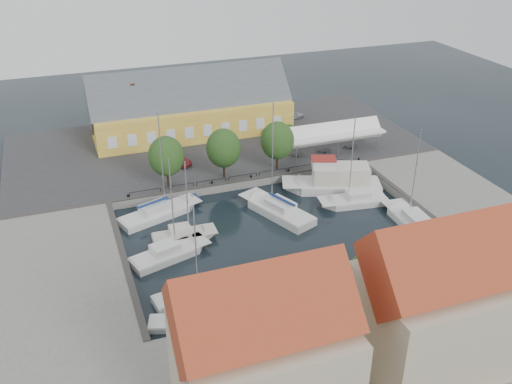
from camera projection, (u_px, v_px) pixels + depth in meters
ground at (275, 228)px, 61.52m from camera, size 140.00×140.00×0.00m
north_quay at (215, 146)px, 80.45m from camera, size 56.00×26.00×1.00m
west_quay at (63, 276)px, 52.98m from camera, size 12.00×24.00×1.00m
east_quay at (457, 200)px, 66.27m from camera, size 12.00×24.00×1.00m
south_bank at (376, 356)px, 43.79m from camera, size 56.00×14.00×1.00m
quay_edge_fittings at (260, 200)px, 64.99m from camera, size 56.00×24.72×0.40m
warehouse at (186, 110)px, 82.31m from camera, size 28.56×14.00×9.55m
tent_canopy at (333, 133)px, 76.12m from camera, size 14.00×4.00×2.83m
quay_trees at (223, 148)px, 68.66m from camera, size 18.20×4.20×6.30m
car_silver at (293, 115)px, 88.51m from camera, size 3.64×1.77×1.20m
car_red at (176, 160)px, 73.34m from camera, size 3.55×4.30×1.38m
center_sailboat at (278, 211)px, 64.09m from camera, size 6.43×10.23×13.55m
trawler at (335, 182)px, 69.16m from camera, size 12.38×7.39×5.00m
east_boat_a at (355, 202)px, 66.33m from camera, size 8.37×3.77×11.50m
east_boat_c at (413, 223)px, 61.96m from camera, size 3.17×9.15×11.43m
west_boat_a at (158, 214)px, 63.73m from camera, size 9.94×5.81×12.69m
west_boat_b at (183, 237)px, 59.43m from camera, size 6.83×2.49×9.44m
west_boat_c at (168, 255)px, 56.48m from camera, size 8.51×4.89×11.11m
west_boat_d at (191, 295)px, 50.83m from camera, size 7.49×3.33×9.90m
launch_sw at (177, 325)px, 47.60m from camera, size 5.32×3.27×0.98m
launch_nw at (182, 204)px, 66.25m from camera, size 4.35×2.47×0.88m
townhouses at (423, 314)px, 40.04m from camera, size 36.30×8.50×12.00m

